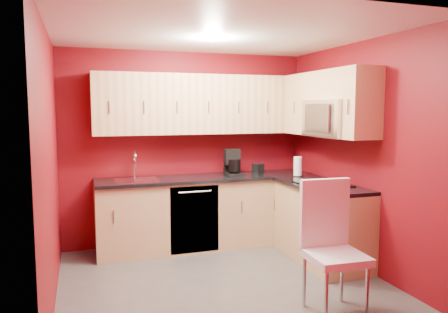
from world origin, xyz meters
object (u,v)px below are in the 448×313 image
napkin_holder (258,168)px  paper_towel (298,166)px  dining_chair (336,249)px  coffee_maker (234,163)px  microwave (334,118)px  sink (136,177)px

napkin_holder → paper_towel: bearing=-47.1°
paper_towel → dining_chair: size_ratio=0.22×
coffee_maker → microwave: bearing=-48.2°
napkin_holder → dining_chair: bearing=-95.7°
sink → napkin_holder: size_ratio=4.08×
microwave → sink: microwave is taller
paper_towel → dining_chair: (-0.60, -1.83, -0.46)m
sink → napkin_holder: (1.62, 0.05, 0.03)m
coffee_maker → dining_chair: (0.16, -2.13, -0.50)m
sink → dining_chair: size_ratio=0.45×
microwave → sink: bearing=154.4°
microwave → paper_towel: size_ratio=3.05×
paper_towel → dining_chair: 1.98m
napkin_holder → coffee_maker: bearing=-165.0°
sink → paper_towel: size_ratio=2.09×
paper_towel → coffee_maker: bearing=158.1°
coffee_maker → dining_chair: coffee_maker is taller
microwave → napkin_holder: size_ratio=5.96×
paper_towel → microwave: bearing=-81.9°
sink → napkin_holder: 1.62m
napkin_holder → paper_towel: 0.56m
sink → coffee_maker: bearing=-2.2°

